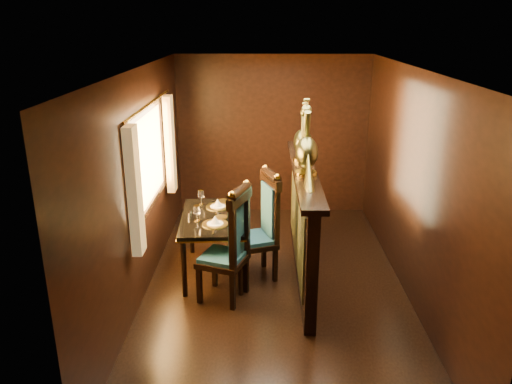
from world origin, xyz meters
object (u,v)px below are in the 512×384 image
(dining_table, at_px, (213,221))
(peacock_left, at_px, (307,139))
(chair_right, at_px, (264,222))
(peacock_right, at_px, (303,131))
(chair_left, at_px, (233,242))

(dining_table, distance_m, peacock_left, 1.56)
(chair_right, bearing_deg, peacock_right, 17.68)
(dining_table, xyz_separation_m, chair_left, (0.28, -0.65, 0.03))
(dining_table, xyz_separation_m, chair_right, (0.62, -0.07, 0.02))
(chair_right, bearing_deg, peacock_left, -46.32)
(dining_table, xyz_separation_m, peacock_left, (1.08, -0.29, 1.09))
(peacock_left, xyz_separation_m, peacock_right, (0.00, 0.58, -0.04))
(chair_left, distance_m, chair_right, 0.67)
(chair_right, xyz_separation_m, peacock_left, (0.46, -0.23, 1.06))
(dining_table, xyz_separation_m, peacock_right, (1.08, 0.29, 1.05))
(chair_left, bearing_deg, chair_right, 79.66)
(chair_right, distance_m, peacock_left, 1.18)
(dining_table, bearing_deg, chair_right, -9.83)
(dining_table, bearing_deg, peacock_right, 11.27)
(peacock_left, height_order, peacock_right, peacock_left)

